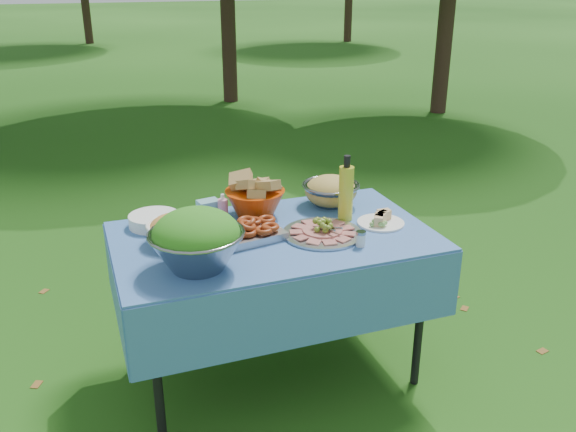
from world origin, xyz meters
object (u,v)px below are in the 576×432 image
at_px(bread_bowl, 255,196).
at_px(charcuterie_platter, 323,226).
at_px(plate_stack, 154,220).
at_px(salad_bowl, 197,240).
at_px(pasta_bowl_steel, 331,190).
at_px(oil_bottle, 346,188).
at_px(picnic_table, 274,306).

relative_size(bread_bowl, charcuterie_platter, 0.80).
height_order(plate_stack, charcuterie_platter, charcuterie_platter).
bearing_deg(bread_bowl, salad_bowl, -129.32).
relative_size(bread_bowl, pasta_bowl_steel, 1.02).
bearing_deg(plate_stack, pasta_bowl_steel, -1.71).
bearing_deg(charcuterie_platter, plate_stack, 152.32).
height_order(plate_stack, oil_bottle, oil_bottle).
xyz_separation_m(salad_bowl, charcuterie_platter, (0.61, 0.14, -0.09)).
distance_m(salad_bowl, oil_bottle, 0.84).
bearing_deg(salad_bowl, charcuterie_platter, 12.61).
bearing_deg(picnic_table, charcuterie_platter, -19.46).
bearing_deg(pasta_bowl_steel, bread_bowl, -179.67).
relative_size(picnic_table, bread_bowl, 4.90).
relative_size(salad_bowl, plate_stack, 1.63).
bearing_deg(picnic_table, bread_bowl, 91.09).
xyz_separation_m(bread_bowl, oil_bottle, (0.40, -0.21, 0.06)).
distance_m(bread_bowl, charcuterie_platter, 0.41).
bearing_deg(salad_bowl, plate_stack, 101.25).
bearing_deg(picnic_table, plate_stack, 149.16).
height_order(pasta_bowl_steel, oil_bottle, oil_bottle).
distance_m(picnic_table, plate_stack, 0.72).
xyz_separation_m(picnic_table, salad_bowl, (-0.40, -0.21, 0.51)).
relative_size(picnic_table, pasta_bowl_steel, 4.98).
xyz_separation_m(picnic_table, bread_bowl, (-0.01, 0.27, 0.48)).
bearing_deg(pasta_bowl_steel, picnic_table, -146.09).
distance_m(bread_bowl, pasta_bowl_steel, 0.41).
height_order(pasta_bowl_steel, charcuterie_platter, pasta_bowl_steel).
bearing_deg(plate_stack, salad_bowl, -78.75).
xyz_separation_m(salad_bowl, bread_bowl, (0.40, 0.48, -0.03)).
bearing_deg(bread_bowl, oil_bottle, -27.95).
distance_m(picnic_table, salad_bowl, 0.68).
bearing_deg(pasta_bowl_steel, plate_stack, 178.29).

